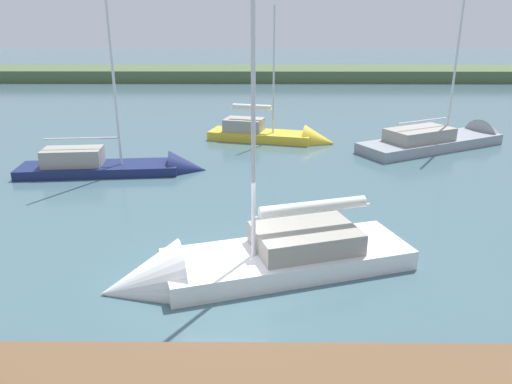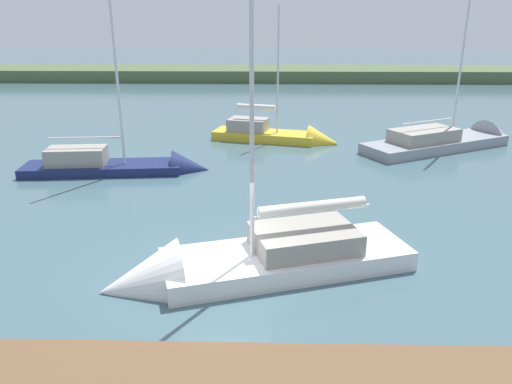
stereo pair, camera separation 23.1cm
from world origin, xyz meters
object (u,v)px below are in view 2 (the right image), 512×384
object	(u,v)px
sailboat_mid_channel	(127,169)
sailboat_outer_mooring	(238,269)
sailboat_inner_slip	(455,143)
sailboat_far_right	(281,138)

from	to	relation	value
sailboat_mid_channel	sailboat_outer_mooring	bearing A→B (deg)	-64.78
sailboat_inner_slip	sailboat_far_right	distance (m)	9.02
sailboat_mid_channel	sailboat_outer_mooring	distance (m)	10.39
sailboat_mid_channel	sailboat_far_right	size ratio (longest dim) A/B	1.27
sailboat_outer_mooring	sailboat_far_right	distance (m)	14.77
sailboat_inner_slip	sailboat_far_right	world-z (taller)	sailboat_inner_slip
sailboat_outer_mooring	sailboat_mid_channel	bearing A→B (deg)	-76.48
sailboat_mid_channel	sailboat_outer_mooring	xyz separation A→B (m)	(-5.35, 8.91, 0.01)
sailboat_mid_channel	sailboat_inner_slip	xyz separation A→B (m)	(-15.80, -4.92, -0.01)
sailboat_mid_channel	sailboat_far_right	xyz separation A→B (m)	(-6.82, -5.79, 0.05)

